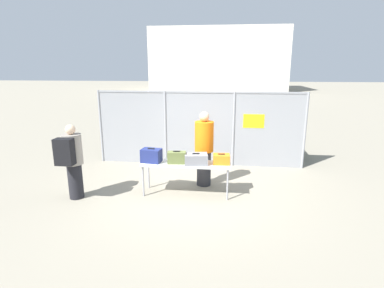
{
  "coord_description": "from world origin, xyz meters",
  "views": [
    {
      "loc": [
        0.77,
        -6.45,
        2.86
      ],
      "look_at": [
        -0.03,
        0.61,
        1.05
      ],
      "focal_mm": 28.0,
      "sensor_mm": 36.0,
      "label": 1
    }
  ],
  "objects_px": {
    "suitcase_olive": "(177,158)",
    "security_worker_near": "(204,148)",
    "suitcase_grey": "(196,159)",
    "traveler_hooded": "(72,159)",
    "inspection_table": "(186,166)",
    "utility_trailer": "(247,143)",
    "suitcase_orange": "(221,159)",
    "suitcase_navy": "(151,156)"
  },
  "relations": [
    {
      "from": "inspection_table",
      "to": "traveler_hooded",
      "type": "bearing_deg",
      "value": -167.14
    },
    {
      "from": "suitcase_grey",
      "to": "utility_trailer",
      "type": "distance_m",
      "value": 3.84
    },
    {
      "from": "suitcase_olive",
      "to": "inspection_table",
      "type": "bearing_deg",
      "value": 7.09
    },
    {
      "from": "suitcase_navy",
      "to": "suitcase_grey",
      "type": "xyz_separation_m",
      "value": [
        1.04,
        -0.04,
        -0.04
      ]
    },
    {
      "from": "inspection_table",
      "to": "utility_trailer",
      "type": "distance_m",
      "value": 3.88
    },
    {
      "from": "security_worker_near",
      "to": "suitcase_navy",
      "type": "bearing_deg",
      "value": 28.03
    },
    {
      "from": "inspection_table",
      "to": "security_worker_near",
      "type": "relative_size",
      "value": 1.09
    },
    {
      "from": "inspection_table",
      "to": "traveler_hooded",
      "type": "relative_size",
      "value": 1.2
    },
    {
      "from": "suitcase_olive",
      "to": "security_worker_near",
      "type": "xyz_separation_m",
      "value": [
        0.58,
        0.63,
        0.07
      ]
    },
    {
      "from": "suitcase_grey",
      "to": "security_worker_near",
      "type": "relative_size",
      "value": 0.3
    },
    {
      "from": "inspection_table",
      "to": "security_worker_near",
      "type": "xyz_separation_m",
      "value": [
        0.37,
        0.6,
        0.27
      ]
    },
    {
      "from": "traveler_hooded",
      "to": "utility_trailer",
      "type": "distance_m",
      "value": 5.77
    },
    {
      "from": "suitcase_olive",
      "to": "traveler_hooded",
      "type": "distance_m",
      "value": 2.29
    },
    {
      "from": "inspection_table",
      "to": "suitcase_navy",
      "type": "xyz_separation_m",
      "value": [
        -0.81,
        0.01,
        0.22
      ]
    },
    {
      "from": "inspection_table",
      "to": "suitcase_olive",
      "type": "distance_m",
      "value": 0.29
    },
    {
      "from": "suitcase_olive",
      "to": "suitcase_grey",
      "type": "height_order",
      "value": "suitcase_olive"
    },
    {
      "from": "suitcase_grey",
      "to": "utility_trailer",
      "type": "relative_size",
      "value": 0.13
    },
    {
      "from": "suitcase_olive",
      "to": "utility_trailer",
      "type": "relative_size",
      "value": 0.1
    },
    {
      "from": "suitcase_orange",
      "to": "utility_trailer",
      "type": "distance_m",
      "value": 3.58
    },
    {
      "from": "suitcase_navy",
      "to": "suitcase_orange",
      "type": "distance_m",
      "value": 1.61
    },
    {
      "from": "suitcase_olive",
      "to": "traveler_hooded",
      "type": "relative_size",
      "value": 0.26
    },
    {
      "from": "traveler_hooded",
      "to": "security_worker_near",
      "type": "xyz_separation_m",
      "value": [
        2.81,
        1.16,
        0.03
      ]
    },
    {
      "from": "suitcase_olive",
      "to": "security_worker_near",
      "type": "bearing_deg",
      "value": 47.35
    },
    {
      "from": "suitcase_grey",
      "to": "traveler_hooded",
      "type": "xyz_separation_m",
      "value": [
        -2.67,
        -0.52,
        0.06
      ]
    },
    {
      "from": "inspection_table",
      "to": "suitcase_olive",
      "type": "xyz_separation_m",
      "value": [
        -0.21,
        -0.03,
        0.2
      ]
    },
    {
      "from": "security_worker_near",
      "to": "utility_trailer",
      "type": "xyz_separation_m",
      "value": [
        1.24,
        2.92,
        -0.58
      ]
    },
    {
      "from": "utility_trailer",
      "to": "suitcase_olive",
      "type": "bearing_deg",
      "value": -117.09
    },
    {
      "from": "utility_trailer",
      "to": "traveler_hooded",
      "type": "bearing_deg",
      "value": -134.76
    },
    {
      "from": "utility_trailer",
      "to": "suitcase_orange",
      "type": "bearing_deg",
      "value": -103.07
    },
    {
      "from": "suitcase_grey",
      "to": "suitcase_orange",
      "type": "distance_m",
      "value": 0.58
    },
    {
      "from": "inspection_table",
      "to": "suitcase_navy",
      "type": "distance_m",
      "value": 0.84
    },
    {
      "from": "suitcase_grey",
      "to": "traveler_hooded",
      "type": "distance_m",
      "value": 2.73
    },
    {
      "from": "suitcase_orange",
      "to": "security_worker_near",
      "type": "distance_m",
      "value": 0.7
    },
    {
      "from": "inspection_table",
      "to": "utility_trailer",
      "type": "bearing_deg",
      "value": 65.5
    },
    {
      "from": "suitcase_grey",
      "to": "suitcase_orange",
      "type": "bearing_deg",
      "value": 9.54
    },
    {
      "from": "suitcase_olive",
      "to": "security_worker_near",
      "type": "height_order",
      "value": "security_worker_near"
    },
    {
      "from": "suitcase_olive",
      "to": "security_worker_near",
      "type": "distance_m",
      "value": 0.85
    },
    {
      "from": "suitcase_orange",
      "to": "suitcase_olive",
      "type": "bearing_deg",
      "value": -174.99
    },
    {
      "from": "suitcase_olive",
      "to": "suitcase_orange",
      "type": "bearing_deg",
      "value": 5.01
    },
    {
      "from": "suitcase_grey",
      "to": "security_worker_near",
      "type": "height_order",
      "value": "security_worker_near"
    },
    {
      "from": "suitcase_navy",
      "to": "suitcase_olive",
      "type": "xyz_separation_m",
      "value": [
        0.6,
        -0.03,
        -0.02
      ]
    },
    {
      "from": "suitcase_navy",
      "to": "suitcase_olive",
      "type": "height_order",
      "value": "suitcase_navy"
    }
  ]
}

